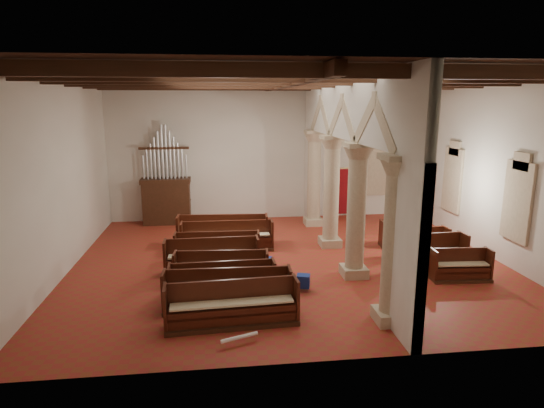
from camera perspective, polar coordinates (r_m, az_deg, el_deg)
The scene contains 32 objects.
floor at distance 15.31m, azimuth 2.03°, elevation -7.23°, with size 14.00×14.00×0.00m, color maroon.
ceiling at distance 14.41m, azimuth 2.22°, elevation 15.81°, with size 14.00×14.00×0.00m, color black.
wall_back at distance 20.46m, azimuth -0.51°, elevation 6.48°, with size 14.00×0.02×6.00m, color silver.
wall_front at distance 8.80m, azimuth 8.22°, elevation -1.99°, with size 14.00×0.02×6.00m, color silver.
wall_left at distance 15.15m, azimuth -25.08°, elevation 3.09°, with size 0.02×12.00×6.00m, color silver.
wall_right at distance 17.11m, azimuth 26.03°, elevation 3.97°, with size 0.02×12.00×6.00m, color silver.
ceiling_beams at distance 14.41m, azimuth 2.22°, elevation 15.10°, with size 13.80×11.80×0.30m, color #3C1F13, non-canonical shape.
arcade at distance 14.87m, azimuth 9.05°, elevation 6.17°, with size 0.90×11.90×6.00m.
window_right_a at distance 16.00m, azimuth 28.55°, elevation 0.28°, with size 0.03×1.00×2.20m, color #34755B.
window_right_b at distance 19.33m, azimuth 21.79°, elevation 2.81°, with size 0.03×1.00×2.20m, color #34755B.
window_back at distance 21.67m, azimuth 12.80°, elevation 4.38°, with size 1.00×0.03×2.20m, color #34755B.
pipe_organ at distance 20.21m, azimuth -13.13°, elevation 1.39°, with size 2.10×0.85×4.40m.
lectern at distance 20.31m, azimuth -10.81°, elevation -0.99°, with size 0.58×0.61×1.18m.
dossal_curtain at distance 21.33m, azimuth 8.91°, elevation 1.59°, with size 1.80×0.07×2.17m.
processional_banner at distance 20.20m, azimuth 17.00°, elevation -0.52°, with size 0.53×0.68×2.32m.
hymnal_box_a at distance 11.34m, azimuth -2.01°, elevation -13.08°, with size 0.37×0.30×0.37m, color navy.
hymnal_box_b at distance 13.01m, azimuth 3.95°, elevation -9.61°, with size 0.36×0.30×0.36m, color navy.
hymnal_box_c at distance 14.33m, azimuth -0.62°, elevation -7.45°, with size 0.36×0.29×0.36m, color navy.
tube_heater_a at distance 10.42m, azimuth -4.11°, elevation -16.34°, with size 0.09×0.09×0.86m, color white.
tube_heater_b at distance 11.42m, azimuth -4.33°, elevation -13.61°, with size 0.09×0.09×0.86m, color silver.
nave_pew_0 at distance 11.14m, azimuth -5.00°, elevation -13.21°, with size 3.20×0.89×1.08m.
nave_pew_1 at distance 11.94m, azimuth -5.57°, elevation -11.43°, with size 3.29×0.80×1.05m.
nave_pew_2 at distance 12.61m, azimuth -6.21°, elevation -10.19°, with size 2.90×0.72×0.98m.
nave_pew_3 at distance 13.40m, azimuth -6.35°, elevation -8.74°, with size 2.76×0.85×1.01m.
nave_pew_4 at distance 14.38m, azimuth -7.53°, elevation -7.15°, with size 2.92×0.76×1.08m.
nave_pew_5 at distance 15.50m, azimuth -6.87°, elevation -5.84°, with size 2.88×0.73×0.95m.
nave_pew_6 at distance 16.42m, azimuth -5.62°, elevation -4.62°, with size 3.30×0.75×1.05m.
nave_pew_7 at distance 16.91m, azimuth -6.19°, elevation -3.99°, with size 3.36×0.97×1.15m.
aisle_pew_0 at distance 14.81m, azimuth 22.56°, elevation -7.61°, with size 1.79×0.75×0.95m.
aisle_pew_1 at distance 15.36m, azimuth 19.38°, elevation -6.37°, with size 2.21×0.85×1.14m.
aisle_pew_2 at distance 16.40m, azimuth 17.87°, elevation -5.21°, with size 2.05×0.73×1.03m.
aisle_pew_3 at distance 17.45m, azimuth 16.26°, elevation -4.07°, with size 1.81×0.78×0.99m.
Camera 1 is at (-2.26, -14.21, 5.21)m, focal length 30.00 mm.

